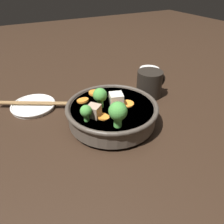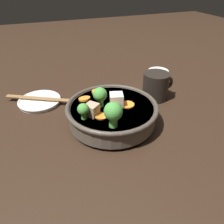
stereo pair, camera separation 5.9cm
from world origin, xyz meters
name	(u,v)px [view 1 (the left image)]	position (x,y,z in m)	size (l,w,h in m)	color
ground_plane	(112,123)	(0.00, 0.00, 0.00)	(3.00, 3.00, 0.00)	black
stirfry_bowl	(112,111)	(0.00, 0.00, 0.04)	(0.25, 0.25, 0.12)	#51473D
side_saucer	(33,106)	(-0.18, 0.19, 0.01)	(0.14, 0.14, 0.01)	white
tea_cup	(149,76)	(0.24, 0.16, 0.03)	(0.07, 0.07, 0.06)	white
dark_mug	(150,84)	(0.19, 0.08, 0.04)	(0.11, 0.08, 0.09)	black
chopsticks_pair	(33,103)	(-0.18, 0.19, 0.02)	(0.20, 0.12, 0.01)	olive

